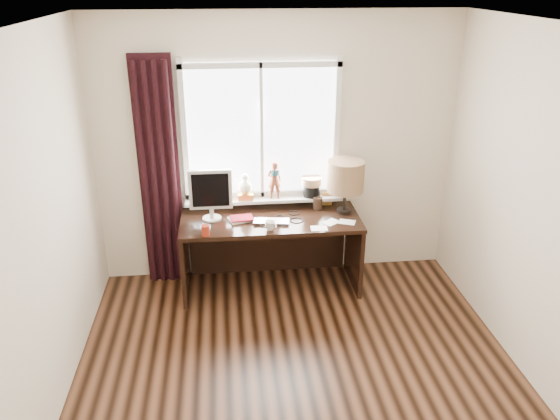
{
  "coord_description": "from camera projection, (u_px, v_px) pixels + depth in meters",
  "views": [
    {
      "loc": [
        -0.51,
        -3.06,
        2.89
      ],
      "look_at": [
        -0.05,
        1.25,
        1.0
      ],
      "focal_mm": 35.0,
      "sensor_mm": 36.0,
      "label": 1
    }
  ],
  "objects": [
    {
      "name": "wall_back",
      "position": [
        277.0,
        151.0,
        5.3
      ],
      "size": [
        3.5,
        0.0,
        2.6
      ],
      "primitive_type": "cube",
      "rotation": [
        1.57,
        0.0,
        0.0
      ],
      "color": "beige",
      "rests_on": "ground"
    },
    {
      "name": "red_cup",
      "position": [
        206.0,
        231.0,
        4.82
      ],
      "size": [
        0.07,
        0.07,
        0.1
      ],
      "primitive_type": "cylinder",
      "color": "maroon",
      "rests_on": "desk"
    },
    {
      "name": "loose_papers",
      "position": [
        332.0,
        224.0,
        5.05
      ],
      "size": [
        0.45,
        0.27,
        0.0
      ],
      "color": "white",
      "rests_on": "desk"
    },
    {
      "name": "floor",
      "position": [
        305.0,
        402.0,
        3.99
      ],
      "size": [
        3.5,
        4.0,
        0.0
      ],
      "primitive_type": "cube",
      "color": "brown",
      "rests_on": "ground"
    },
    {
      "name": "brush_holder",
      "position": [
        318.0,
        203.0,
        5.36
      ],
      "size": [
        0.09,
        0.09,
        0.25
      ],
      "color": "black",
      "rests_on": "desk"
    },
    {
      "name": "mug",
      "position": [
        270.0,
        225.0,
        4.93
      ],
      "size": [
        0.12,
        0.12,
        0.09
      ],
      "primitive_type": "imported",
      "rotation": [
        0.0,
        0.0,
        0.67
      ],
      "color": "white",
      "rests_on": "desk"
    },
    {
      "name": "desk",
      "position": [
        270.0,
        237.0,
        5.35
      ],
      "size": [
        1.7,
        0.7,
        0.75
      ],
      "color": "black",
      "rests_on": "floor"
    },
    {
      "name": "laptop",
      "position": [
        272.0,
        222.0,
        5.07
      ],
      "size": [
        0.36,
        0.26,
        0.03
      ],
      "primitive_type": "imported",
      "rotation": [
        0.0,
        0.0,
        -0.15
      ],
      "color": "silver",
      "rests_on": "desk"
    },
    {
      "name": "desk_cables",
      "position": [
        291.0,
        217.0,
        5.18
      ],
      "size": [
        0.29,
        0.31,
        0.01
      ],
      "color": "black",
      "rests_on": "desk"
    },
    {
      "name": "curtain",
      "position": [
        159.0,
        176.0,
        5.17
      ],
      "size": [
        0.38,
        0.09,
        2.25
      ],
      "color": "black",
      "rests_on": "floor"
    },
    {
      "name": "monitor",
      "position": [
        211.0,
        192.0,
        5.05
      ],
      "size": [
        0.4,
        0.18,
        0.49
      ],
      "color": "beige",
      "rests_on": "desk"
    },
    {
      "name": "notebook_stack",
      "position": [
        241.0,
        219.0,
        5.12
      ],
      "size": [
        0.26,
        0.22,
        0.03
      ],
      "color": "beige",
      "rests_on": "desk"
    },
    {
      "name": "wall_left",
      "position": [
        23.0,
        258.0,
        3.3
      ],
      "size": [
        0.0,
        4.0,
        2.6
      ],
      "primitive_type": "cube",
      "rotation": [
        1.57,
        0.0,
        1.57
      ],
      "color": "beige",
      "rests_on": "ground"
    },
    {
      "name": "ceiling",
      "position": [
        314.0,
        31.0,
        2.95
      ],
      "size": [
        3.5,
        4.0,
        0.0
      ],
      "primitive_type": "cube",
      "color": "white",
      "rests_on": "wall_back"
    },
    {
      "name": "icon_frame",
      "position": [
        327.0,
        199.0,
        5.45
      ],
      "size": [
        0.1,
        0.02,
        0.13
      ],
      "color": "gold",
      "rests_on": "desk"
    },
    {
      "name": "window",
      "position": [
        263.0,
        152.0,
        5.23
      ],
      "size": [
        1.52,
        0.2,
        1.4
      ],
      "color": "white",
      "rests_on": "ground"
    },
    {
      "name": "table_lamp",
      "position": [
        346.0,
        177.0,
        5.16
      ],
      "size": [
        0.35,
        0.35,
        0.52
      ],
      "color": "black",
      "rests_on": "desk"
    }
  ]
}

